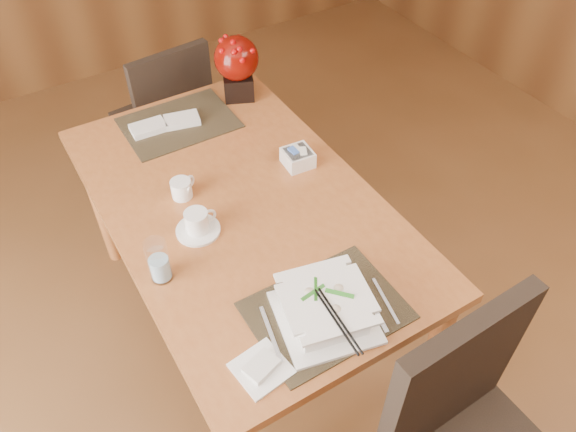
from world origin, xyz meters
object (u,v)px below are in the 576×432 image
bread_plate (261,369)px  far_chair (168,115)px  water_glass (158,261)px  dining_table (242,221)px  creamer_jug (181,189)px  soup_setting (326,309)px  berry_decor (237,64)px  sugar_caddy (298,158)px  coffee_cup (197,224)px

bread_plate → far_chair: size_ratio=0.16×
water_glass → dining_table: bearing=25.3°
creamer_jug → bread_plate: size_ratio=0.69×
soup_setting → berry_decor: 1.23m
creamer_jug → berry_decor: berry_decor is taller
soup_setting → bread_plate: bearing=-156.8°
dining_table → berry_decor: (0.31, 0.60, 0.25)m
dining_table → berry_decor: berry_decor is taller
soup_setting → sugar_caddy: 0.71m
creamer_jug → bread_plate: (-0.10, -0.75, -0.03)m
dining_table → water_glass: size_ratio=9.44×
water_glass → far_chair: 1.28m
water_glass → bread_plate: water_glass is taller
coffee_cup → dining_table: bearing=15.5°
dining_table → coffee_cup: size_ratio=9.88×
water_glass → berry_decor: berry_decor is taller
soup_setting → water_glass: (-0.35, 0.40, 0.02)m
bread_plate → dining_table: bearing=67.2°
berry_decor → far_chair: 0.59m
soup_setting → coffee_cup: soup_setting is taller
bread_plate → coffee_cup: bearing=82.9°
bread_plate → far_chair: 1.65m
coffee_cup → berry_decor: (0.50, 0.66, 0.12)m
dining_table → sugar_caddy: bearing=14.0°
sugar_caddy → coffee_cup: bearing=-165.4°
coffee_cup → bread_plate: bearing=-97.1°
water_glass → creamer_jug: size_ratio=1.65×
soup_setting → berry_decor: bearing=86.8°
coffee_cup → bread_plate: size_ratio=1.09×
coffee_cup → water_glass: (-0.18, -0.12, 0.04)m
soup_setting → sugar_caddy: (0.31, 0.64, -0.02)m
water_glass → berry_decor: (0.68, 0.78, 0.08)m
dining_table → water_glass: bearing=-154.7°
creamer_jug → berry_decor: size_ratio=0.35×
coffee_cup → far_chair: 1.10m
berry_decor → far_chair: berry_decor is taller
soup_setting → creamer_jug: (-0.14, 0.71, -0.02)m
dining_table → water_glass: water_glass is taller
berry_decor → creamer_jug: bearing=-135.5°
creamer_jug → sugar_caddy: creamer_jug is taller
creamer_jug → coffee_cup: bearing=-121.4°
bread_plate → far_chair: far_chair is taller
creamer_jug → berry_decor: bearing=20.6°
soup_setting → water_glass: water_glass is taller
berry_decor → far_chair: (-0.22, 0.37, -0.40)m
sugar_caddy → berry_decor: bearing=87.4°
dining_table → soup_setting: size_ratio=4.57×
soup_setting → bread_plate: size_ratio=2.35×
coffee_cup → water_glass: bearing=-145.8°
berry_decor → dining_table: bearing=-117.2°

